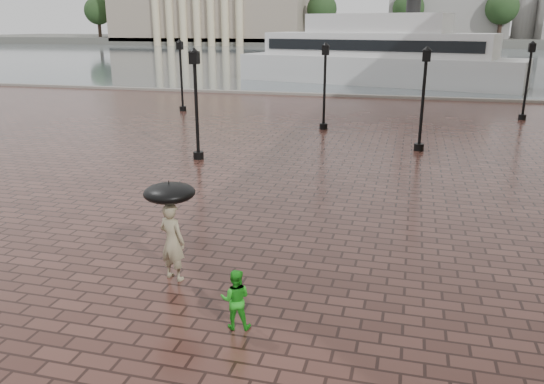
{
  "coord_description": "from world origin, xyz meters",
  "views": [
    {
      "loc": [
        2.51,
        -10.26,
        5.39
      ],
      "look_at": [
        -0.69,
        1.97,
        1.4
      ],
      "focal_mm": 35.0,
      "sensor_mm": 36.0,
      "label": 1
    }
  ],
  "objects_px": {
    "child_pedestrian": "(236,299)",
    "ferry_near": "(377,55)",
    "adult_pedestrian": "(172,242)",
    "street_lamps": "(331,87)"
  },
  "relations": [
    {
      "from": "adult_pedestrian",
      "to": "child_pedestrian",
      "type": "distance_m",
      "value": 2.52
    },
    {
      "from": "child_pedestrian",
      "to": "ferry_near",
      "type": "height_order",
      "value": "ferry_near"
    },
    {
      "from": "child_pedestrian",
      "to": "ferry_near",
      "type": "relative_size",
      "value": 0.04
    },
    {
      "from": "street_lamps",
      "to": "child_pedestrian",
      "type": "relative_size",
      "value": 18.47
    },
    {
      "from": "adult_pedestrian",
      "to": "child_pedestrian",
      "type": "bearing_deg",
      "value": 159.1
    },
    {
      "from": "adult_pedestrian",
      "to": "ferry_near",
      "type": "relative_size",
      "value": 0.06
    },
    {
      "from": "adult_pedestrian",
      "to": "child_pedestrian",
      "type": "height_order",
      "value": "adult_pedestrian"
    },
    {
      "from": "child_pedestrian",
      "to": "ferry_near",
      "type": "bearing_deg",
      "value": -100.35
    },
    {
      "from": "ferry_near",
      "to": "child_pedestrian",
      "type": "bearing_deg",
      "value": -74.21
    },
    {
      "from": "street_lamps",
      "to": "ferry_near",
      "type": "distance_m",
      "value": 25.07
    }
  ]
}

